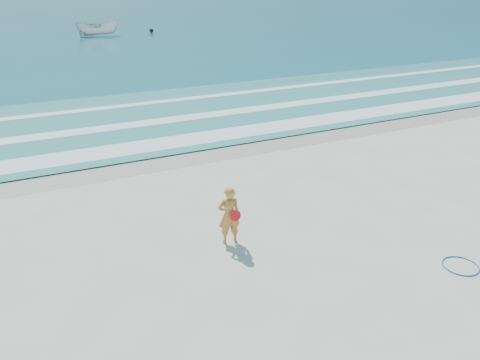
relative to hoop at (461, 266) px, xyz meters
name	(u,v)px	position (x,y,z in m)	size (l,w,h in m)	color
ground	(312,305)	(-3.68, 0.33, -0.01)	(400.00, 400.00, 0.00)	silver
wet_sand	(168,157)	(-3.68, 9.33, -0.01)	(400.00, 2.40, 0.00)	#B2A893
ocean	(23,6)	(-3.68, 105.33, 0.01)	(400.00, 190.00, 0.04)	#19727F
shallow	(133,119)	(-3.68, 14.33, 0.03)	(400.00, 10.00, 0.01)	#59B7AD
foam_near	(158,144)	(-3.68, 10.63, 0.04)	(400.00, 1.40, 0.01)	white
foam_mid	(138,124)	(-3.68, 13.53, 0.04)	(400.00, 0.90, 0.01)	white
foam_far	(120,106)	(-3.68, 16.83, 0.04)	(400.00, 0.60, 0.01)	white
hoop	(461,266)	(0.00, 0.00, 0.00)	(0.77, 0.77, 0.03)	blue
boat	(98,27)	(0.72, 46.46, 0.88)	(1.65, 4.40, 1.70)	silver
buoy	(151,31)	(6.54, 47.08, 0.24)	(0.44, 0.44, 0.44)	black
woman	(229,215)	(-4.15, 3.15, 0.71)	(0.57, 0.43, 1.44)	orange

